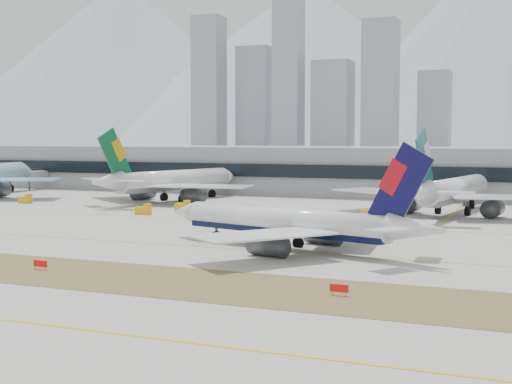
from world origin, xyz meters
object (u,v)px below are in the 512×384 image
at_px(widebody_eva, 170,182).
at_px(taxiing_airliner, 293,224).
at_px(widebody_cathay, 452,192).
at_px(terminal, 353,170).

bearing_deg(widebody_eva, taxiing_airliner, -123.63).
height_order(taxiing_airliner, widebody_cathay, widebody_cathay).
distance_m(taxiing_airliner, widebody_eva, 91.90).
bearing_deg(widebody_eva, terminal, -25.08).
bearing_deg(taxiing_airliner, terminal, -64.18).
bearing_deg(widebody_eva, widebody_cathay, -79.46).
bearing_deg(widebody_cathay, terminal, 44.20).
height_order(widebody_cathay, terminal, widebody_cathay).
xyz_separation_m(widebody_eva, widebody_cathay, (78.02, -6.06, -0.12)).
distance_m(widebody_cathay, terminal, 65.97).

